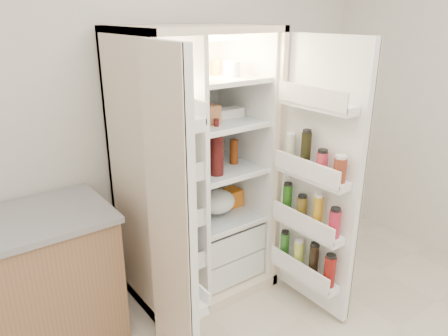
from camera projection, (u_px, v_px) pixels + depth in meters
wall_back at (147, 94)px, 2.88m from camera, size 4.00×0.02×2.70m
refrigerator at (194, 187)px, 2.91m from camera, size 0.92×0.70×1.80m
freezer_door at (172, 221)px, 2.12m from camera, size 0.15×0.40×1.72m
fridge_door at (318, 186)px, 2.61m from camera, size 0.17×0.58×1.72m
kitchen_counter at (14, 290)px, 2.37m from camera, size 1.13×0.60×0.82m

